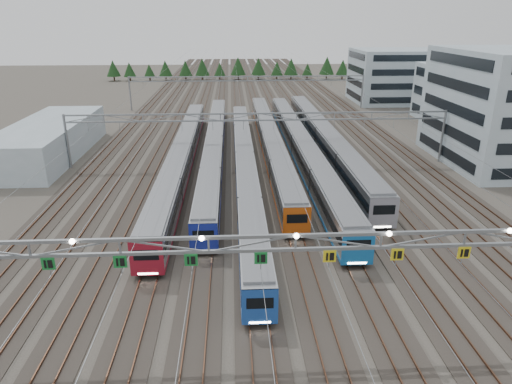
{
  "coord_description": "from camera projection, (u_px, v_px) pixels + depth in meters",
  "views": [
    {
      "loc": [
        -3.97,
        -26.09,
        20.85
      ],
      "look_at": [
        -1.52,
        19.17,
        3.5
      ],
      "focal_mm": 32.0,
      "sensor_mm": 36.0,
      "label": 1
    }
  ],
  "objects": [
    {
      "name": "ground",
      "position": [
        292.0,
        335.0,
        31.99
      ],
      "size": [
        400.0,
        400.0,
        0.0
      ],
      "primitive_type": "plane",
      "color": "#47423A",
      "rests_on": "ground"
    },
    {
      "name": "track_bed",
      "position": [
        246.0,
        93.0,
        124.71
      ],
      "size": [
        54.0,
        260.0,
        5.42
      ],
      "color": "#2D2823",
      "rests_on": "ground"
    },
    {
      "name": "train_a",
      "position": [
        183.0,
        154.0,
        66.93
      ],
      "size": [
        2.85,
        62.72,
        3.72
      ],
      "color": "black",
      "rests_on": "ground"
    },
    {
      "name": "train_b",
      "position": [
        215.0,
        145.0,
        72.3
      ],
      "size": [
        2.67,
        66.01,
        3.47
      ],
      "color": "black",
      "rests_on": "ground"
    },
    {
      "name": "train_c",
      "position": [
        245.0,
        162.0,
        63.83
      ],
      "size": [
        2.6,
        68.94,
        3.38
      ],
      "color": "black",
      "rests_on": "ground"
    },
    {
      "name": "train_d",
      "position": [
        270.0,
        141.0,
        74.59
      ],
      "size": [
        2.8,
        64.27,
        3.64
      ],
      "color": "black",
      "rests_on": "ground"
    },
    {
      "name": "train_e",
      "position": [
        301.0,
        146.0,
        71.42
      ],
      "size": [
        2.89,
        68.84,
        3.77
      ],
      "color": "black",
      "rests_on": "ground"
    },
    {
      "name": "train_f",
      "position": [
        324.0,
        138.0,
        75.42
      ],
      "size": [
        3.07,
        62.87,
        4.01
      ],
      "color": "black",
      "rests_on": "ground"
    },
    {
      "name": "gantry_near",
      "position": [
        295.0,
        246.0,
        29.34
      ],
      "size": [
        56.36,
        0.61,
        8.08
      ],
      "color": "gray",
      "rests_on": "ground"
    },
    {
      "name": "gantry_mid",
      "position": [
        259.0,
        123.0,
        67.01
      ],
      "size": [
        56.36,
        0.36,
        8.0
      ],
      "color": "gray",
      "rests_on": "ground"
    },
    {
      "name": "gantry_far",
      "position": [
        248.0,
        82.0,
        108.97
      ],
      "size": [
        56.36,
        0.36,
        8.0
      ],
      "color": "gray",
      "rests_on": "ground"
    },
    {
      "name": "depot_bldg_south",
      "position": [
        510.0,
        108.0,
        67.57
      ],
      "size": [
        18.0,
        22.0,
        16.72
      ],
      "primitive_type": "cube",
      "color": "#9DB3BB",
      "rests_on": "ground"
    },
    {
      "name": "depot_bldg_mid",
      "position": [
        459.0,
        94.0,
        95.91
      ],
      "size": [
        14.0,
        16.0,
        11.78
      ],
      "primitive_type": "cube",
      "color": "#9DB3BB",
      "rests_on": "ground"
    },
    {
      "name": "depot_bldg_north",
      "position": [
        397.0,
        76.0,
        119.32
      ],
      "size": [
        22.0,
        18.0,
        13.32
      ],
      "primitive_type": "cube",
      "color": "#9DB3BB",
      "rests_on": "ground"
    },
    {
      "name": "west_shed",
      "position": [
        49.0,
        140.0,
        72.63
      ],
      "size": [
        10.0,
        30.0,
        5.35
      ],
      "primitive_type": "cube",
      "color": "#9DB3BB",
      "rests_on": "ground"
    },
    {
      "name": "treeline",
      "position": [
        239.0,
        68.0,
        161.72
      ],
      "size": [
        93.8,
        5.6,
        7.02
      ],
      "color": "#332114",
      "rests_on": "ground"
    }
  ]
}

